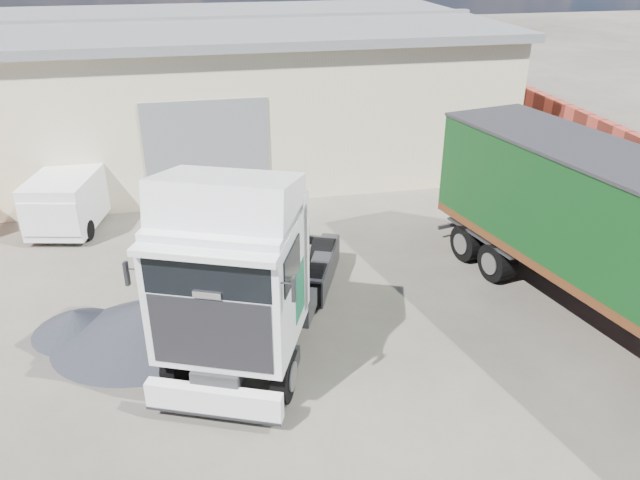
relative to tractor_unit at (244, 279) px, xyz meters
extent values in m
plane|color=#272520|center=(1.66, -1.47, -1.90)|extent=(120.00, 120.00, 0.00)
cube|color=beige|center=(-4.34, 14.53, 0.60)|extent=(30.00, 12.00, 5.00)
cube|color=slate|center=(-4.34, 14.53, 3.25)|extent=(30.60, 12.60, 0.30)
cube|color=slate|center=(-0.34, 8.51, -0.10)|extent=(4.00, 0.08, 3.60)
cube|color=slate|center=(-4.34, 14.53, 3.45)|extent=(30.60, 0.40, 0.15)
cylinder|color=black|center=(-0.46, -1.13, -1.37)|extent=(2.72, 1.94, 1.07)
cylinder|color=black|center=(0.88, 2.15, -1.37)|extent=(2.76, 1.96, 1.07)
cylinder|color=black|center=(1.42, 3.46, -1.37)|extent=(2.76, 1.96, 1.07)
cube|color=#2D2D30|center=(0.46, 1.12, -0.99)|extent=(3.38, 6.54, 0.30)
cube|color=silver|center=(-0.83, -2.02, -1.35)|extent=(2.49, 1.21, 0.56)
cube|color=silver|center=(-0.33, -0.80, 0.40)|extent=(3.23, 3.12, 2.48)
cube|color=black|center=(-0.77, -1.88, 0.02)|extent=(2.09, 0.90, 1.42)
cube|color=black|center=(-0.76, -1.87, 1.14)|extent=(2.13, 0.91, 0.76)
cube|color=silver|center=(-0.25, -0.62, 2.00)|extent=(3.07, 2.77, 1.24)
cube|color=#0C5535|center=(-1.35, 0.05, 0.12)|extent=(0.30, 0.71, 1.12)
cube|color=#0C5535|center=(1.00, -0.91, 0.12)|extent=(0.30, 0.71, 1.12)
cylinder|color=#2D2D30|center=(0.96, 2.34, -0.78)|extent=(1.45, 1.45, 0.12)
cylinder|color=black|center=(7.61, 2.79, -1.39)|extent=(2.64, 1.53, 1.03)
cube|color=#2D2D30|center=(8.43, -1.06, -1.03)|extent=(3.21, 11.59, 0.34)
cube|color=#572C14|center=(8.43, -1.06, -0.71)|extent=(4.83, 11.93, 0.23)
cylinder|color=black|center=(-4.86, 6.89, -1.60)|extent=(1.86, 0.98, 0.61)
cylinder|color=black|center=(-4.22, 9.77, -1.60)|extent=(1.86, 0.98, 0.61)
cube|color=silver|center=(-4.54, 8.33, -0.93)|extent=(2.64, 4.53, 1.57)
cube|color=silver|center=(-4.92, 6.61, -0.98)|extent=(1.85, 1.18, 1.02)
cube|color=black|center=(-4.88, 6.80, -0.47)|extent=(1.59, 0.42, 0.55)
cone|color=black|center=(-2.09, 1.12, -1.44)|extent=(4.74, 4.74, 0.92)
cone|color=black|center=(-0.37, 0.34, -1.67)|extent=(1.78, 1.78, 0.46)
cone|color=black|center=(-3.79, 1.71, -1.63)|extent=(2.17, 2.17, 0.55)
camera|label=1|loc=(-0.77, -11.19, 6.35)|focal=35.00mm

